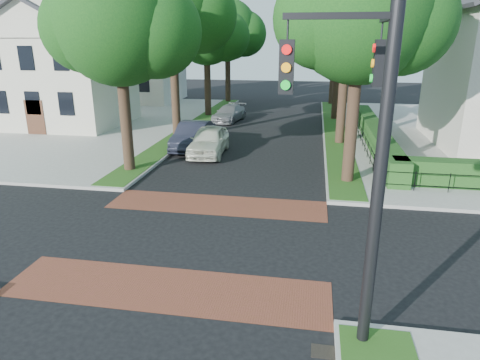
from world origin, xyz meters
name	(u,v)px	position (x,y,z in m)	size (l,w,h in m)	color
ground	(197,238)	(0.00, 0.00, 0.00)	(120.00, 120.00, 0.00)	black
sidewalk_nw	(31,121)	(-19.50, 19.00, 0.07)	(30.00, 30.00, 0.15)	gray
crosswalk_far	(217,205)	(0.00, 3.20, 0.01)	(9.00, 2.20, 0.01)	brown
crosswalk_near	(166,289)	(0.00, -3.20, 0.01)	(9.00, 2.20, 0.01)	brown
storm_drain	(326,352)	(4.30, -5.00, 0.01)	(0.65, 0.45, 0.01)	black
grass_strip_ne	(335,130)	(5.40, 19.10, 0.16)	(1.60, 29.80, 0.02)	#234A15
grass_strip_nw	(195,125)	(-5.40, 19.10, 0.16)	(1.60, 29.80, 0.02)	#234A15
tree_right_near	(363,13)	(5.60, 7.24, 7.63)	(7.75, 6.67, 10.66)	black
tree_right_mid	(350,14)	(5.61, 15.25, 7.99)	(8.25, 7.09, 11.22)	black
tree_right_far	(341,35)	(5.60, 24.22, 6.91)	(7.25, 6.23, 9.74)	black
tree_right_back	(337,32)	(5.60, 33.23, 7.27)	(7.50, 6.45, 10.20)	black
tree_left_near	(122,23)	(-5.40, 7.23, 7.27)	(7.50, 6.45, 10.20)	black
tree_left_mid	(174,10)	(-5.39, 15.24, 8.34)	(8.00, 6.88, 11.48)	black
tree_left_far	(208,32)	(-5.40, 24.22, 7.12)	(7.00, 6.02, 9.86)	black
tree_left_back	(229,31)	(-5.40, 33.24, 7.41)	(7.75, 6.66, 10.44)	black
hedge_main_road	(375,135)	(7.70, 15.00, 0.75)	(1.00, 18.00, 1.20)	#1A3F16
fence_main_road	(362,136)	(6.90, 15.00, 0.60)	(0.06, 18.00, 0.90)	black
house_left_near	(60,60)	(-15.49, 17.99, 5.04)	(10.00, 9.00, 10.14)	beige
house_left_far	(134,54)	(-15.49, 31.99, 5.04)	(10.00, 9.00, 10.14)	silver
traffic_signal	(371,138)	(4.89, -4.41, 4.71)	(2.17, 2.00, 8.00)	black
parked_car_front	(209,141)	(-2.30, 11.19, 0.83)	(1.97, 4.89, 1.67)	silver
parked_car_middle	(193,136)	(-3.60, 12.36, 0.83)	(1.75, 5.02, 1.66)	black
parked_car_rear	(229,113)	(-3.22, 22.07, 0.66)	(1.85, 4.55, 1.32)	gray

